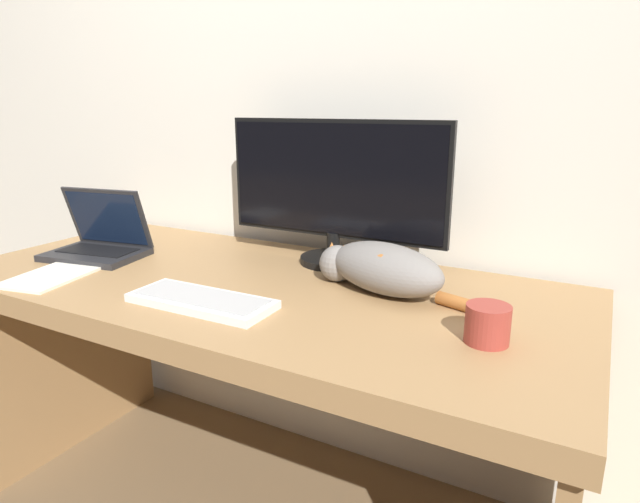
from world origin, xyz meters
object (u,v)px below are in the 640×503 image
external_keyboard (201,301)px  cat (381,267)px  monitor (334,189)px  coffee_mug (488,324)px  laptop (99,243)px

external_keyboard → cat: cat is taller
monitor → coffee_mug: size_ratio=7.77×
coffee_mug → cat: bearing=148.7°
laptop → external_keyboard: size_ratio=0.88×
external_keyboard → monitor: bearing=75.4°
cat → monitor: bearing=159.6°
laptop → external_keyboard: laptop is taller
external_keyboard → coffee_mug: bearing=8.9°
laptop → cat: size_ratio=0.65×
monitor → external_keyboard: (-0.12, -0.48, -0.22)m
monitor → coffee_mug: 0.67m
external_keyboard → coffee_mug: (0.65, 0.11, 0.03)m
laptop → coffee_mug: bearing=-12.9°
laptop → cat: 0.93m
laptop → coffee_mug: 1.23m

